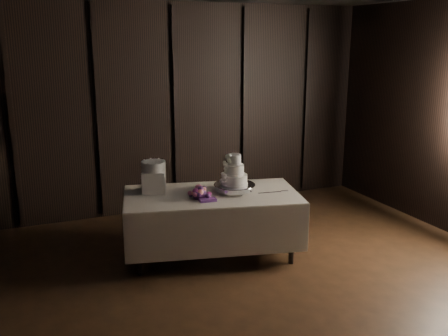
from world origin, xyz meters
TOP-DOWN VIEW (x-y plane):
  - room at (0.00, 0.00)m, footprint 6.08×7.08m
  - display_table at (-0.15, 1.66)m, footprint 2.17×1.46m
  - cake_stand at (0.12, 1.63)m, footprint 0.49×0.49m
  - wedding_cake at (0.10, 1.62)m, footprint 0.33×0.30m
  - bouquet at (-0.34, 1.54)m, footprint 0.32×0.42m
  - box_pedestal at (-0.74, 2.00)m, footprint 0.33×0.33m
  - small_cake at (-0.74, 2.00)m, footprint 0.33×0.33m
  - cake_knife at (0.48, 1.43)m, footprint 0.37×0.07m

SIDE VIEW (x-z plane):
  - display_table at x=-0.15m, z-range 0.04..0.80m
  - cake_knife at x=0.48m, z-range 0.76..0.77m
  - cake_stand at x=0.12m, z-range 0.76..0.85m
  - bouquet at x=-0.34m, z-range 0.73..0.92m
  - box_pedestal at x=-0.74m, z-range 0.76..1.01m
  - wedding_cake at x=0.10m, z-range 0.81..1.17m
  - small_cake at x=-0.74m, z-range 1.01..1.12m
  - room at x=0.00m, z-range -0.04..3.04m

